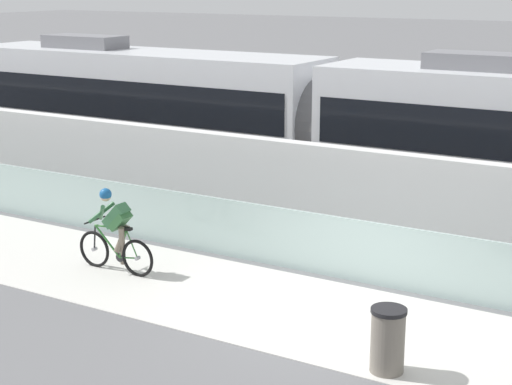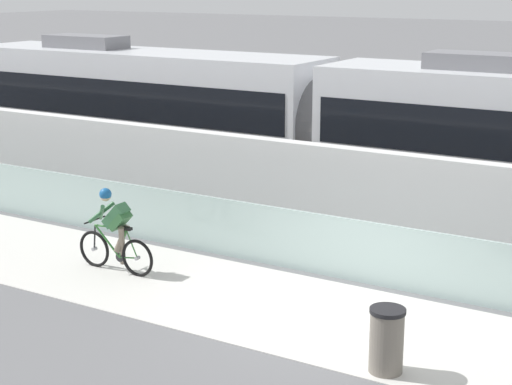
# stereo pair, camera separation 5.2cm
# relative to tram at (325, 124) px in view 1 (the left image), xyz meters

# --- Properties ---
(ground_plane) EXTENTS (200.00, 200.00, 0.00)m
(ground_plane) POSITION_rel_tram_xyz_m (3.44, -6.85, -1.89)
(ground_plane) COLOR slate
(bike_path_deck) EXTENTS (32.00, 3.20, 0.01)m
(bike_path_deck) POSITION_rel_tram_xyz_m (3.44, -6.85, -1.89)
(bike_path_deck) COLOR silver
(bike_path_deck) RESTS_ON ground
(glass_parapet) EXTENTS (32.00, 0.05, 1.17)m
(glass_parapet) POSITION_rel_tram_xyz_m (3.44, -5.00, -1.31)
(glass_parapet) COLOR #ADC6C1
(glass_parapet) RESTS_ON ground
(concrete_barrier_wall) EXTENTS (32.00, 0.36, 2.08)m
(concrete_barrier_wall) POSITION_rel_tram_xyz_m (3.44, -3.20, -0.85)
(concrete_barrier_wall) COLOR silver
(concrete_barrier_wall) RESTS_ON ground
(tram_rail_near) EXTENTS (32.00, 0.08, 0.01)m
(tram_rail_near) POSITION_rel_tram_xyz_m (3.44, -0.72, -1.89)
(tram_rail_near) COLOR #595654
(tram_rail_near) RESTS_ON ground
(tram_rail_far) EXTENTS (32.00, 0.08, 0.01)m
(tram_rail_far) POSITION_rel_tram_xyz_m (3.44, 0.72, -1.89)
(tram_rail_far) COLOR #595654
(tram_rail_far) RESTS_ON ground
(tram) EXTENTS (22.56, 2.54, 3.81)m
(tram) POSITION_rel_tram_xyz_m (0.00, 0.00, 0.00)
(tram) COLOR silver
(tram) RESTS_ON ground
(cyclist_on_bike) EXTENTS (1.77, 0.58, 1.61)m
(cyclist_on_bike) POSITION_rel_tram_xyz_m (-1.00, -6.85, -1.11)
(cyclist_on_bike) COLOR black
(cyclist_on_bike) RESTS_ON ground
(trash_bin) EXTENTS (0.51, 0.51, 0.96)m
(trash_bin) POSITION_rel_tram_xyz_m (4.95, -8.10, -1.41)
(trash_bin) COLOR slate
(trash_bin) RESTS_ON ground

